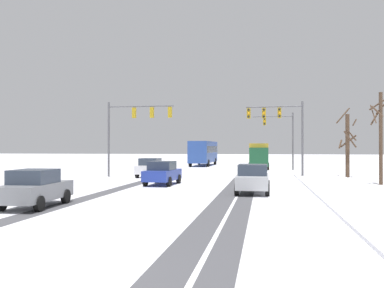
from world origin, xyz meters
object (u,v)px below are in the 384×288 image
object	(u,v)px
traffic_signal_near_left	(134,122)
bare_tree_sidewalk_mid	(380,134)
traffic_signal_near_right	(279,122)
car_blue_second	(162,173)
bus_oncoming	(204,151)
car_silver_third	(253,179)
car_grey_fourth	(35,188)
bare_tree_sidewalk_far	(347,143)
traffic_signal_far_right	(282,132)
box_truck_delivery	(259,155)
car_white_lead	(151,167)

from	to	relation	value
traffic_signal_near_left	bare_tree_sidewalk_mid	bearing A→B (deg)	-13.70
traffic_signal_near_right	car_blue_second	bearing A→B (deg)	-131.39
car_blue_second	bus_oncoming	bearing A→B (deg)	92.70
bus_oncoming	car_silver_third	bearing A→B (deg)	-77.77
car_grey_fourth	car_silver_third	bearing A→B (deg)	37.97
car_blue_second	bare_tree_sidewalk_mid	bearing A→B (deg)	9.88
car_grey_fourth	bare_tree_sidewalk_far	distance (m)	27.15
traffic_signal_far_right	traffic_signal_near_right	world-z (taller)	same
car_blue_second	car_silver_third	bearing A→B (deg)	-35.40
bare_tree_sidewalk_far	bus_oncoming	bearing A→B (deg)	125.72
box_truck_delivery	bus_oncoming	bearing A→B (deg)	133.73
traffic_signal_far_right	bare_tree_sidewalk_far	bearing A→B (deg)	-66.70
car_blue_second	car_silver_third	world-z (taller)	same
car_silver_third	bare_tree_sidewalk_mid	distance (m)	11.34
car_blue_second	car_grey_fourth	xyz separation A→B (m)	(-2.86, -11.53, 0.00)
traffic_signal_near_right	car_white_lead	distance (m)	11.86
traffic_signal_near_right	bare_tree_sidewalk_mid	xyz separation A→B (m)	(6.54, -6.74, -1.25)
car_white_lead	car_grey_fourth	size ratio (longest dim) A/B	0.99
traffic_signal_far_right	bare_tree_sidewalk_mid	world-z (taller)	traffic_signal_far_right
traffic_signal_near_right	box_truck_delivery	world-z (taller)	traffic_signal_near_right
traffic_signal_far_right	car_grey_fourth	size ratio (longest dim) A/B	1.56
box_truck_delivery	car_silver_third	bearing A→B (deg)	-90.08
car_white_lead	bare_tree_sidewalk_far	bearing A→B (deg)	7.78
car_grey_fourth	box_truck_delivery	world-z (taller)	box_truck_delivery
traffic_signal_near_right	traffic_signal_near_left	distance (m)	12.60
traffic_signal_far_right	car_silver_third	distance (m)	26.09
box_truck_delivery	bare_tree_sidewalk_mid	bearing A→B (deg)	-67.49
traffic_signal_near_left	bus_oncoming	distance (m)	24.22
traffic_signal_near_left	bare_tree_sidewalk_mid	world-z (taller)	traffic_signal_near_left
car_white_lead	bus_oncoming	size ratio (longest dim) A/B	0.37
traffic_signal_near_right	car_white_lead	xyz separation A→B (m)	(-11.03, -1.87, -3.94)
bus_oncoming	bare_tree_sidewalk_far	distance (m)	26.34
car_blue_second	bare_tree_sidewalk_mid	world-z (taller)	bare_tree_sidewalk_mid
traffic_signal_far_right	traffic_signal_near_left	distance (m)	19.28
bus_oncoming	bare_tree_sidewalk_mid	bearing A→B (deg)	-60.39
bare_tree_sidewalk_mid	car_blue_second	bearing A→B (deg)	-170.12
car_silver_third	bare_tree_sidewalk_mid	xyz separation A→B (m)	(8.51, 7.00, 2.69)
bare_tree_sidewalk_mid	traffic_signal_near_right	bearing A→B (deg)	134.17
bus_oncoming	bare_tree_sidewalk_far	size ratio (longest dim) A/B	1.83
car_white_lead	bare_tree_sidewalk_mid	distance (m)	18.43
car_white_lead	car_grey_fourth	world-z (taller)	same
car_grey_fourth	bare_tree_sidewalk_far	world-z (taller)	bare_tree_sidewalk_far
traffic_signal_far_right	box_truck_delivery	world-z (taller)	traffic_signal_far_right
traffic_signal_near_right	bare_tree_sidewalk_far	xyz separation A→B (m)	(5.71, 0.42, -1.85)
car_blue_second	box_truck_delivery	size ratio (longest dim) A/B	0.56
traffic_signal_near_right	car_blue_second	distance (m)	13.01
traffic_signal_near_left	car_silver_third	distance (m)	16.13
car_blue_second	box_truck_delivery	distance (m)	23.86
traffic_signal_far_right	bus_oncoming	distance (m)	14.48
bus_oncoming	bare_tree_sidewalk_far	xyz separation A→B (m)	(15.37, -21.37, 0.91)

